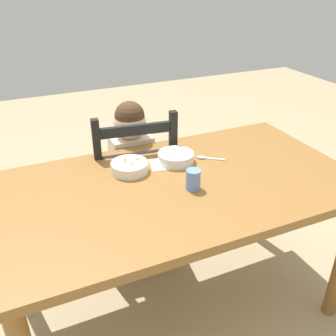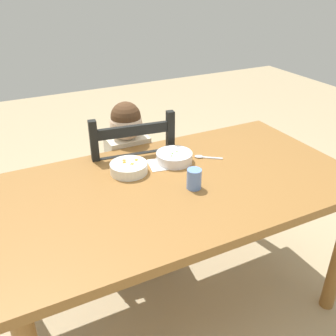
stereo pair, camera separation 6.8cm
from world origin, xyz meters
The scene contains 9 objects.
ground_plane centered at (0.00, 0.00, 0.00)m, with size 8.00×8.00×0.00m, color tan.
dining_table centered at (0.00, 0.00, 0.65)m, with size 1.57×0.86×0.75m.
dining_chair centered at (-0.05, 0.48, 0.46)m, with size 0.47×0.47×0.95m.
child_figure centered at (-0.04, 0.47, 0.64)m, with size 0.32×0.31×0.97m.
bowl_of_peas centered at (0.08, 0.18, 0.78)m, with size 0.17×0.17×0.05m.
bowl_of_carrots centered at (-0.15, 0.18, 0.78)m, with size 0.17×0.17×0.05m.
spoon centered at (0.22, 0.15, 0.76)m, with size 0.12×0.10×0.01m.
drinking_cup centered at (0.04, -0.07, 0.79)m, with size 0.06×0.06×0.09m, color #658EDF.
paper_napkin centered at (0.02, 0.18, 0.75)m, with size 0.14×0.12×0.00m, color white.
Camera 1 is at (-0.60, -1.25, 1.57)m, focal length 39.98 mm.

